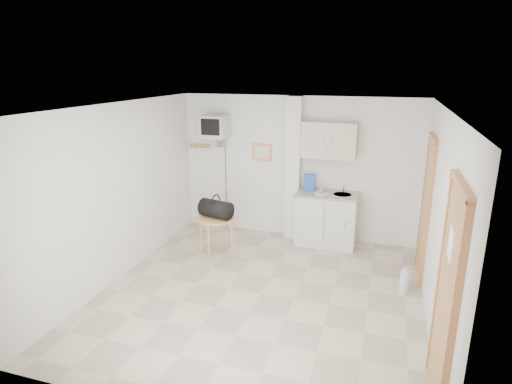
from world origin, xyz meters
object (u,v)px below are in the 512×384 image
(duffel_bag, at_px, (216,209))
(round_table, at_px, (216,223))
(crt_television, at_px, (215,127))
(water_bottle, at_px, (404,281))

(duffel_bag, bearing_deg, round_table, 168.72)
(crt_television, xyz_separation_m, duffel_bag, (0.44, -1.12, -1.11))
(round_table, height_order, water_bottle, round_table)
(crt_television, height_order, duffel_bag, crt_television)
(water_bottle, bearing_deg, crt_television, 157.27)
(duffel_bag, bearing_deg, crt_television, 125.91)
(round_table, bearing_deg, duffel_bag, -25.52)
(duffel_bag, distance_m, water_bottle, 2.94)
(crt_television, bearing_deg, water_bottle, -22.73)
(water_bottle, bearing_deg, round_table, 174.66)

